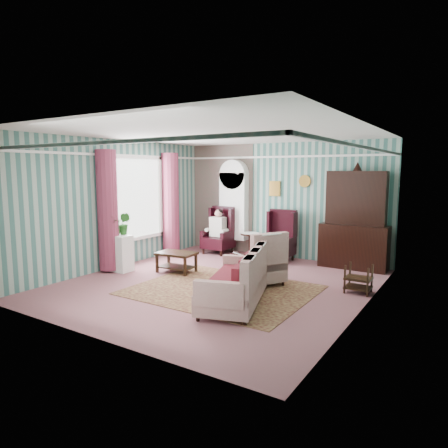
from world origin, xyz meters
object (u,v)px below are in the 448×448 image
Objects in this scene: wingback_right at (278,236)px; seated_woman at (218,231)px; sofa at (234,275)px; wingback_left at (218,230)px; nest_table at (358,278)px; floral_armchair at (260,258)px; round_side_table at (250,245)px; coffee_table at (177,262)px; plant_stand at (119,253)px; bookcase at (234,211)px; dresser_hutch at (355,217)px.

seated_woman is (-1.75, 0.00, -0.04)m from wingback_right.
sofa is (2.49, -3.32, -0.08)m from seated_woman.
wingback_left is 4.37m from nest_table.
wingback_right is 1.06× the size of seated_woman.
floral_armchair reaches higher than sofa.
wingback_left is 2.08× the size of round_side_table.
wingback_right is at bearing 146.25° from nest_table.
floral_armchair is (1.40, -2.17, 0.22)m from round_side_table.
coffee_table is at bearing -103.53° from round_side_table.
coffee_table is at bearing 43.31° from sofa.
nest_table is 0.68× the size of plant_stand.
wingback_right reaches higher than plant_stand.
nest_table is at bearing -20.85° from seated_woman.
wingback_left is 2.31× the size of nest_table.
bookcase is 1.90× the size of seated_woman.
seated_woman reaches higher than nest_table.
nest_table is at bearing -26.92° from bookcase.
nest_table is at bearing -60.21° from sofa.
round_side_table is at bearing 6.10° from sofa.
dresser_hutch reaches higher than plant_stand.
wingback_left reaches higher than plant_stand.
nest_table is (4.07, -1.55, -0.32)m from seated_woman.
floral_armchair is (2.05, -2.41, -0.60)m from bookcase.
coffee_table is (0.34, -2.17, -0.37)m from seated_woman.
wingback_left is 1.75m from wingback_right.
sofa is 1.84× the size of floral_armchair.
plant_stand is at bearing 61.62° from sofa.
seated_woman is 3.06m from floral_armchair.
floral_armchair is (3.10, 0.73, 0.12)m from plant_stand.
wingback_right reaches higher than floral_armchair.
wingback_left is at bearing 159.15° from nest_table.
seated_woman reaches higher than round_side_table.
plant_stand is at bearing -166.16° from nest_table.
bookcase is 0.70m from seated_woman.
sofa is at bearing -28.19° from coffee_table.
wingback_left is at bearing -170.54° from round_side_table.
wingback_left is at bearing 180.00° from wingback_right.
seated_woman is at bearing 77.91° from floral_armchair.
dresser_hutch reaches higher than coffee_table.
sofa is at bearing -77.44° from wingback_right.
seated_woman is 1.14× the size of floral_armchair.
wingback_right reaches higher than seated_woman.
round_side_table is 3.36m from plant_stand.
floral_armchair reaches higher than round_side_table.
bookcase reaches higher than round_side_table.
round_side_table is at bearing -177.36° from dresser_hutch.
nest_table is (0.57, -1.82, -0.91)m from dresser_hutch.
round_side_table is 3.83m from sofa.
coffee_table is (-1.96, -0.15, -0.30)m from floral_armchair.
wingback_right is at bearing -14.57° from bookcase.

